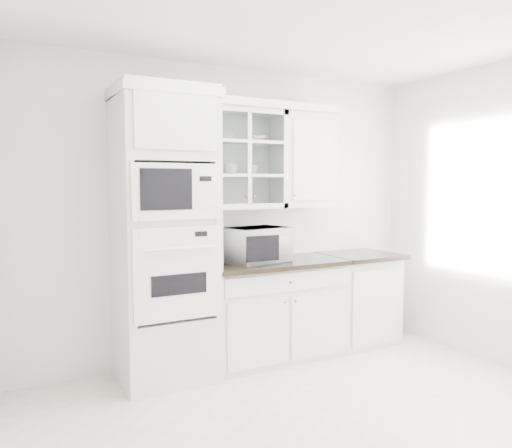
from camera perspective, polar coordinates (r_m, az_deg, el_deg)
ground at (r=3.59m, az=10.03°, el=-22.28°), size 4.00×3.50×0.01m
room_shell at (r=3.56m, az=6.15°, el=7.06°), size 4.00×3.50×2.70m
oven_column at (r=4.15m, az=-10.38°, el=-1.36°), size 0.76×0.68×2.40m
base_cabinet_run at (r=4.71m, az=1.85°, el=-9.67°), size 1.32×0.67×0.92m
extra_base_cabinet at (r=5.27m, az=11.45°, el=-8.23°), size 0.72×0.67×0.92m
upper_cabinet_glass at (r=4.58m, az=-1.70°, el=7.43°), size 0.80×0.33×0.90m
upper_cabinet_solid at (r=4.91m, az=5.44°, el=7.22°), size 0.55×0.33×0.90m
crown_molding at (r=4.56m, az=-2.80°, el=13.57°), size 2.14×0.38×0.07m
countertop_microwave at (r=4.52m, az=-0.04°, el=-2.36°), size 0.63×0.56×0.31m
bowl_a at (r=4.50m, az=-4.02°, el=9.86°), size 0.24×0.24×0.06m
bowl_b at (r=4.65m, az=0.10°, el=9.70°), size 0.21×0.21×0.06m
cup_a at (r=4.52m, az=-2.88°, el=6.29°), size 0.14×0.14×0.10m
cup_b at (r=4.62m, az=-0.29°, el=6.23°), size 0.10×0.10×0.09m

